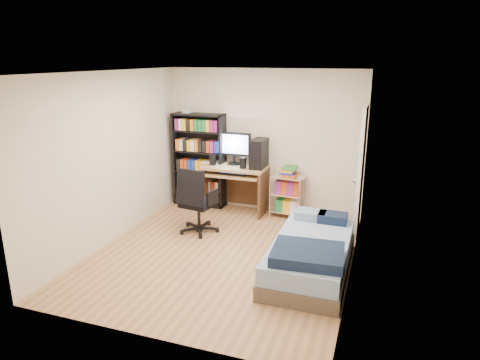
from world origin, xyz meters
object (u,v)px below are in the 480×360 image
at_px(media_shelf, 199,159).
at_px(office_chair, 197,212).
at_px(computer_desk, 242,170).
at_px(bed, 311,254).

distance_m(media_shelf, office_chair, 1.45).
bearing_deg(computer_desk, media_shelf, 173.98).
relative_size(media_shelf, bed, 0.93).
distance_m(media_shelf, computer_desk, 0.87).
bearing_deg(computer_desk, office_chair, -106.63).
distance_m(computer_desk, office_chair, 1.28).
bearing_deg(computer_desk, bed, -50.03).
height_order(media_shelf, office_chair, media_shelf).
bearing_deg(bed, computer_desk, 129.97).
bearing_deg(media_shelf, computer_desk, -6.02).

